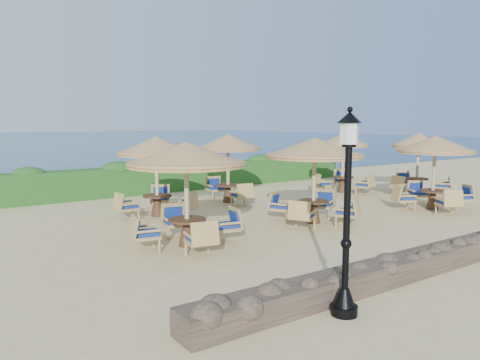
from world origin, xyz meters
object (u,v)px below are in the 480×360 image
Objects in this scene: cafe_set_1 at (314,163)px; cafe_set_4 at (228,152)px; cafe_set_2 at (434,160)px; cafe_set_3 at (156,161)px; cafe_set_6 at (418,154)px; cafe_set_0 at (186,173)px; cafe_set_5 at (343,153)px; lamp_post at (347,222)px; extra_parasol at (342,140)px.

cafe_set_4 is at bearing 91.99° from cafe_set_1.
cafe_set_2 is 1.00× the size of cafe_set_3.
cafe_set_6 is (7.66, 1.68, -0.12)m from cafe_set_1.
cafe_set_0 is at bearing -177.60° from cafe_set_1.
cafe_set_2 and cafe_set_6 have the same top height.
cafe_set_5 and cafe_set_6 have the same top height.
cafe_set_1 is 4.63m from cafe_set_4.
lamp_post is 1.16× the size of cafe_set_4.
extra_parasol is at bearing 13.55° from cafe_set_3.
cafe_set_2 is at bearing -136.50° from cafe_set_6.
cafe_set_2 is at bearing -27.86° from cafe_set_3.
lamp_post is 1.23× the size of cafe_set_5.
cafe_set_5 is (-2.74, -2.68, -0.43)m from extra_parasol.
cafe_set_0 is at bearing -151.95° from extra_parasol.
extra_parasol is 14.40m from cafe_set_0.
cafe_set_3 is at bearing 133.38° from cafe_set_1.
cafe_set_0 and cafe_set_4 have the same top height.
cafe_set_2 reaches higher than extra_parasol.
cafe_set_2 is 7.52m from cafe_set_4.
cafe_set_1 is at bearing -46.62° from cafe_set_3.
cafe_set_5 is (5.59, -0.73, -0.22)m from cafe_set_4.
cafe_set_5 is (5.43, 3.90, -0.13)m from cafe_set_1.
cafe_set_1 is at bearing -144.31° from cafe_set_5.
cafe_set_0 is 10.77m from cafe_set_5.
lamp_post is at bearing -95.44° from cafe_set_3.
lamp_post reaches higher than cafe_set_6.
cafe_set_0 reaches higher than extra_parasol.
cafe_set_5 is (9.86, 9.32, 0.19)m from lamp_post.
cafe_set_6 is (2.23, -2.22, 0.01)m from cafe_set_5.
cafe_set_4 is at bearing 159.37° from cafe_set_6.
cafe_set_2 is 1.00× the size of cafe_set_6.
cafe_set_0 is at bearing -157.68° from cafe_set_5.
cafe_set_3 is (0.87, 9.17, 0.31)m from lamp_post.
cafe_set_3 is 0.97× the size of cafe_set_4.
cafe_set_1 is (4.42, 5.42, 0.32)m from lamp_post.
extra_parasol is 0.86× the size of cafe_set_2.
lamp_post reaches higher than cafe_set_4.
cafe_set_1 is 1.08× the size of cafe_set_6.
cafe_set_2 is 1.04× the size of cafe_set_5.
cafe_set_1 is 1.08× the size of cafe_set_3.
cafe_set_4 and cafe_set_5 have the same top height.
cafe_set_2 is at bearing 26.01° from lamp_post.
cafe_set_1 is (4.53, 0.19, 0.00)m from cafe_set_0.
cafe_set_5 is at bearing 0.92° from cafe_set_3.
extra_parasol is 0.87× the size of cafe_set_6.
cafe_set_0 is 4.54m from cafe_set_1.
cafe_set_3 and cafe_set_4 have the same top height.
cafe_set_2 is (9.48, 4.63, 0.23)m from lamp_post.
cafe_set_4 and cafe_set_6 have the same top height.
extra_parasol is at bearing 84.02° from cafe_set_6.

